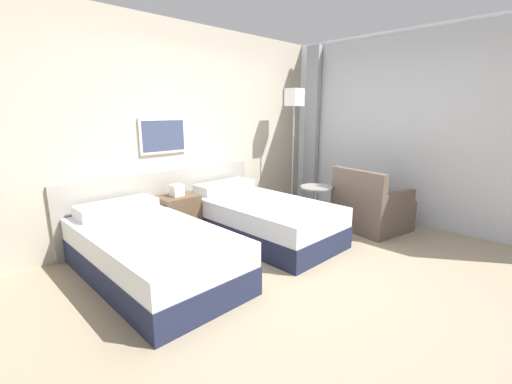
{
  "coord_description": "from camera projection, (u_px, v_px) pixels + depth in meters",
  "views": [
    {
      "loc": [
        -2.54,
        -2.04,
        1.6
      ],
      "look_at": [
        0.28,
        0.82,
        0.64
      ],
      "focal_mm": 24.0,
      "sensor_mm": 36.0,
      "label": 1
    }
  ],
  "objects": [
    {
      "name": "ground_plane",
      "position": [
        293.0,
        270.0,
        3.51
      ],
      "size": [
        16.0,
        16.0,
        0.0
      ],
      "primitive_type": "plane",
      "color": "gray"
    },
    {
      "name": "wall_headboard",
      "position": [
        182.0,
        134.0,
        4.54
      ],
      "size": [
        10.0,
        0.1,
        2.7
      ],
      "color": "#B7AD99",
      "rests_on": "ground_plane"
    },
    {
      "name": "wall_window",
      "position": [
        419.0,
        130.0,
        4.74
      ],
      "size": [
        0.21,
        4.4,
        2.7
      ],
      "color": "white",
      "rests_on": "ground_plane"
    },
    {
      "name": "bed_near_door",
      "position": [
        151.0,
        252.0,
        3.34
      ],
      "size": [
        1.05,
        1.96,
        0.62
      ],
      "color": "#1E233D",
      "rests_on": "ground_plane"
    },
    {
      "name": "bed_near_window",
      "position": [
        261.0,
        218.0,
        4.38
      ],
      "size": [
        1.05,
        1.96,
        0.62
      ],
      "color": "#1E233D",
      "rests_on": "ground_plane"
    },
    {
      "name": "nightstand",
      "position": [
        178.0,
        216.0,
        4.36
      ],
      "size": [
        0.48,
        0.38,
        0.7
      ],
      "color": "brown",
      "rests_on": "ground_plane"
    },
    {
      "name": "floor_lamp",
      "position": [
        294.0,
        109.0,
        5.35
      ],
      "size": [
        0.24,
        0.24,
        1.94
      ],
      "color": "#9E9993",
      "rests_on": "ground_plane"
    },
    {
      "name": "side_table",
      "position": [
        316.0,
        198.0,
        4.81
      ],
      "size": [
        0.45,
        0.45,
        0.57
      ],
      "color": "gray",
      "rests_on": "ground_plane"
    },
    {
      "name": "armchair",
      "position": [
        370.0,
        210.0,
        4.7
      ],
      "size": [
        0.91,
        0.95,
        0.85
      ],
      "rotation": [
        0.0,
        0.0,
        1.39
      ],
      "color": "brown",
      "rests_on": "ground_plane"
    }
  ]
}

